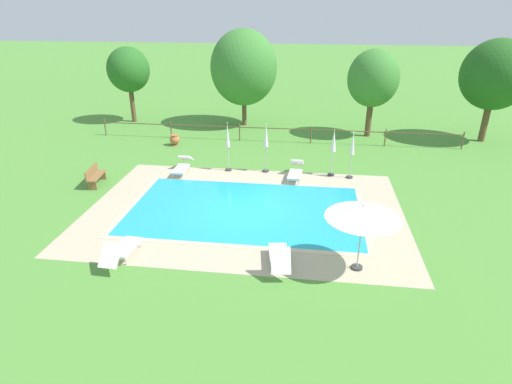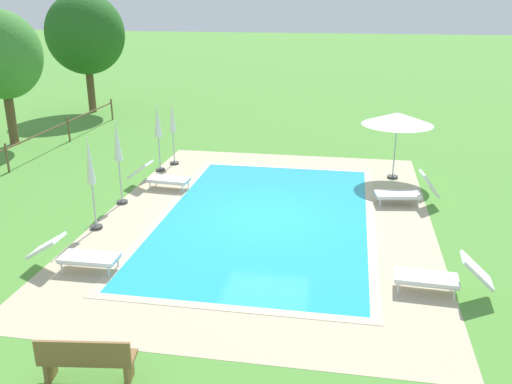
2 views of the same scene
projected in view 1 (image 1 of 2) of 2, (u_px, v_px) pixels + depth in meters
ground_plane at (245, 210)px, 17.31m from camera, size 160.00×160.00×0.00m
pool_deck_paving at (245, 209)px, 17.31m from camera, size 12.90×9.06×0.01m
swimming_pool_water at (245, 209)px, 17.31m from camera, size 9.39×5.55×0.01m
pool_coping_rim at (245, 209)px, 17.31m from camera, size 9.87×6.03×0.01m
sun_lounger_north_near_steps at (279, 256)px, 13.37m from camera, size 0.87×1.89×1.02m
sun_lounger_north_mid at (122, 250)px, 13.76m from camera, size 0.71×1.98×0.90m
sun_lounger_north_far at (182, 166)px, 20.97m from camera, size 0.62×2.04×0.78m
sun_lounger_north_end at (296, 171)px, 20.29m from camera, size 0.76×2.04×0.84m
patio_umbrella_open_foreground at (363, 212)px, 12.62m from camera, size 2.33×2.33×2.30m
patio_umbrella_closed_row_west at (266, 140)px, 20.56m from camera, size 0.32×0.32×2.52m
patio_umbrella_closed_row_mid_west at (228, 140)px, 20.74m from camera, size 0.32×0.32×2.52m
patio_umbrella_closed_row_centre at (352, 148)px, 19.85m from camera, size 0.32×0.32×2.35m
patio_umbrella_closed_row_mid_east at (333, 144)px, 20.15m from camera, size 0.32×0.32×2.37m
wooden_bench_lawn_side at (95, 175)px, 19.54m from camera, size 0.64×1.55×0.87m
terracotta_urn_near_fence at (175, 140)px, 25.08m from camera, size 0.60×0.60×0.66m
perimeter_fence at (275, 131)px, 25.57m from camera, size 22.08×0.08×1.05m
tree_far_west at (244, 68)px, 27.90m from camera, size 4.45×4.45×6.40m
tree_west_mid at (496, 75)px, 24.39m from camera, size 3.96×3.96×6.06m
tree_centre at (128, 70)px, 28.88m from camera, size 2.90×2.90×5.18m
tree_east_mid at (373, 79)px, 25.55m from camera, size 3.13×3.13×5.38m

